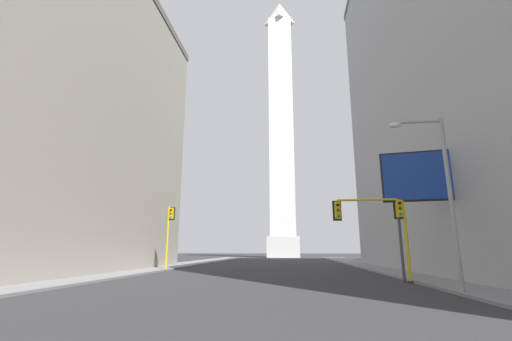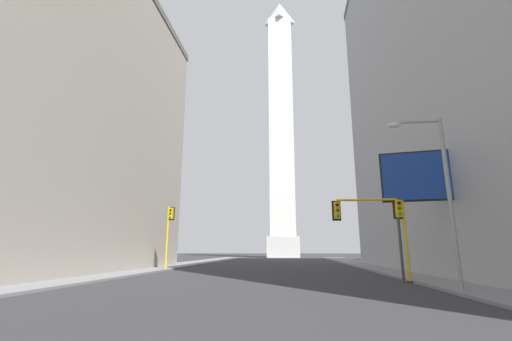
% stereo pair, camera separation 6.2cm
% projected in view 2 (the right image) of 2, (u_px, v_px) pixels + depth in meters
% --- Properties ---
extents(sidewalk_left, '(5.00, 111.13, 0.15)m').
position_uv_depth(sidewalk_left, '(143.00, 270.00, 33.59)').
color(sidewalk_left, slate).
rests_on(sidewalk_left, ground_plane).
extents(sidewalk_right, '(5.00, 111.13, 0.15)m').
position_uv_depth(sidewalk_right, '(401.00, 271.00, 31.06)').
color(sidewalk_right, slate).
rests_on(sidewalk_right, ground_plane).
extents(obelisk, '(8.43, 8.43, 77.31)m').
position_uv_depth(obelisk, '(281.00, 124.00, 98.15)').
color(obelisk, silver).
rests_on(obelisk, ground_plane).
extents(traffic_light_mid_right, '(4.69, 0.52, 5.27)m').
position_uv_depth(traffic_light_mid_right, '(379.00, 218.00, 22.02)').
color(traffic_light_mid_right, yellow).
rests_on(traffic_light_mid_right, ground_plane).
extents(traffic_light_mid_left, '(0.79, 0.52, 6.30)m').
position_uv_depth(traffic_light_mid_left, '(169.00, 228.00, 34.61)').
color(traffic_light_mid_left, yellow).
rests_on(traffic_light_mid_left, ground_plane).
extents(street_lamp, '(2.66, 0.36, 8.45)m').
position_uv_depth(street_lamp, '(439.00, 183.00, 16.53)').
color(street_lamp, gray).
rests_on(street_lamp, ground_plane).
extents(billboard_sign, '(5.11, 1.08, 8.31)m').
position_uv_depth(billboard_sign, '(423.00, 179.00, 22.04)').
color(billboard_sign, '#3F3F42').
rests_on(billboard_sign, ground_plane).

